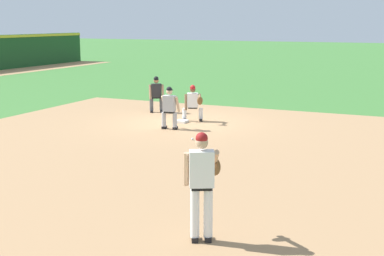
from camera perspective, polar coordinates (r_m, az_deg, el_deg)
ground_plane at (r=19.40m, az=-1.08°, el=0.58°), size 160.00×160.00×0.00m
infield_dirt_patch at (r=14.18m, az=-0.42°, el=-3.42°), size 18.00×18.00×0.01m
first_base_bag at (r=19.39m, az=-1.09°, el=0.71°), size 0.38×0.38×0.09m
baseball at (r=16.54m, az=0.04°, el=-1.17°), size 0.07×0.07×0.07m
pitcher at (r=8.80m, az=1.12°, el=-5.55°), size 0.83×0.59×1.86m
first_baseman at (r=19.52m, az=0.13°, el=2.82°), size 0.84×0.99×1.34m
baserunner at (r=18.10m, az=-2.43°, el=2.34°), size 0.48×0.62×1.46m
umpire at (r=21.54m, az=-3.83°, el=3.76°), size 0.63×0.68×1.46m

